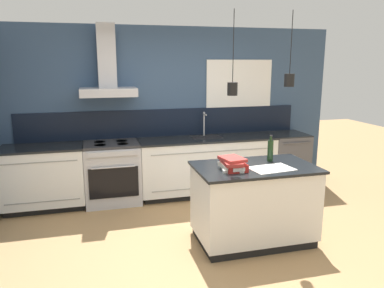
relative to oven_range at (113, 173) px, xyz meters
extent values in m
plane|color=#A87F51|center=(0.85, -1.69, -0.46)|extent=(16.00, 16.00, 0.00)
cube|color=#354C6B|center=(0.85, 0.34, 0.84)|extent=(5.60, 0.06, 2.60)
cube|color=black|center=(0.85, 0.30, 0.67)|extent=(4.42, 0.02, 0.43)
cube|color=white|center=(2.10, 0.30, 1.16)|extent=(1.12, 0.01, 0.96)
cube|color=black|center=(2.10, 0.31, 1.16)|extent=(1.04, 0.01, 0.88)
cube|color=#B5B5BA|center=(0.00, 0.08, 1.18)|extent=(0.80, 0.46, 0.12)
cube|color=#B5B5BA|center=(0.00, 0.17, 1.69)|extent=(0.26, 0.20, 0.90)
cylinder|color=black|center=(1.23, -1.65, 1.77)|extent=(0.01, 0.01, 0.75)
cylinder|color=black|center=(1.23, -1.65, 1.33)|extent=(0.11, 0.11, 0.14)
sphere|color=#F9D18C|center=(1.23, -1.65, 1.33)|extent=(0.06, 0.06, 0.06)
cylinder|color=black|center=(1.86, -1.73, 1.81)|extent=(0.01, 0.01, 0.66)
cylinder|color=black|center=(1.86, -1.73, 1.41)|extent=(0.11, 0.11, 0.14)
sphere|color=#F9D18C|center=(1.86, -1.73, 1.41)|extent=(0.06, 0.06, 0.06)
cube|color=black|center=(-0.96, 0.03, -0.41)|extent=(1.07, 0.56, 0.09)
cube|color=white|center=(-0.96, 0.00, 0.03)|extent=(1.10, 0.62, 0.79)
cube|color=gray|center=(-0.96, -0.31, 0.30)|extent=(0.97, 0.01, 0.01)
cube|color=gray|center=(-0.96, -0.31, -0.25)|extent=(0.97, 0.01, 0.01)
cube|color=black|center=(-0.96, 0.00, 0.44)|extent=(1.13, 0.64, 0.03)
cube|color=black|center=(1.47, 0.03, -0.41)|extent=(2.06, 0.56, 0.09)
cube|color=white|center=(1.47, 0.00, 0.03)|extent=(2.13, 0.62, 0.79)
cube|color=gray|center=(1.47, -0.31, 0.30)|extent=(1.87, 0.01, 0.01)
cube|color=gray|center=(1.47, -0.31, -0.25)|extent=(1.87, 0.01, 0.01)
cube|color=black|center=(1.47, 0.00, 0.44)|extent=(2.15, 0.64, 0.03)
cube|color=#262628|center=(1.47, 0.05, 0.45)|extent=(0.48, 0.34, 0.01)
cylinder|color=#B5B5BA|center=(1.47, 0.18, 0.64)|extent=(0.02, 0.02, 0.37)
sphere|color=#B5B5BA|center=(1.47, 0.18, 0.82)|extent=(0.03, 0.03, 0.03)
cylinder|color=#B5B5BA|center=(1.47, 0.12, 0.80)|extent=(0.02, 0.12, 0.02)
cube|color=#B5B5BA|center=(0.00, 0.00, -0.02)|extent=(0.80, 0.62, 0.87)
cube|color=black|center=(0.00, -0.31, -0.06)|extent=(0.69, 0.02, 0.44)
cylinder|color=#B5B5BA|center=(0.00, -0.34, 0.17)|extent=(0.60, 0.02, 0.02)
cube|color=#B5B5BA|center=(0.00, -0.32, 0.36)|extent=(0.69, 0.02, 0.07)
cube|color=#2D2D30|center=(0.00, 0.00, 0.43)|extent=(0.80, 0.60, 0.04)
cylinder|color=black|center=(-0.16, 0.11, 0.45)|extent=(0.17, 0.17, 0.00)
cylinder|color=black|center=(0.16, 0.11, 0.45)|extent=(0.17, 0.17, 0.00)
cylinder|color=black|center=(-0.16, -0.10, 0.45)|extent=(0.17, 0.17, 0.00)
cylinder|color=black|center=(0.16, -0.10, 0.45)|extent=(0.17, 0.17, 0.00)
cube|color=#4C4C51|center=(2.85, 0.00, -0.01)|extent=(0.62, 0.62, 0.89)
cube|color=black|center=(2.85, 0.00, 0.44)|extent=(0.62, 0.62, 0.02)
cylinder|color=#4C4C51|center=(2.85, -0.33, 0.36)|extent=(0.46, 0.02, 0.02)
cube|color=black|center=(1.51, -1.68, -0.41)|extent=(1.26, 0.76, 0.09)
cube|color=white|center=(1.51, -1.68, 0.03)|extent=(1.32, 0.79, 0.79)
cube|color=black|center=(1.51, -1.68, 0.44)|extent=(1.37, 0.84, 0.03)
cylinder|color=#193319|center=(1.78, -1.53, 0.58)|extent=(0.07, 0.07, 0.25)
cylinder|color=#193319|center=(1.78, -1.53, 0.73)|extent=(0.03, 0.03, 0.06)
cylinder|color=#262628|center=(1.78, -1.53, 0.76)|extent=(0.03, 0.03, 0.01)
cube|color=silver|center=(1.21, -1.76, 0.47)|extent=(0.28, 0.32, 0.03)
cube|color=beige|center=(1.20, -1.76, 0.50)|extent=(0.24, 0.27, 0.04)
cube|color=#B2332D|center=(1.19, -1.77, 0.54)|extent=(0.21, 0.34, 0.04)
cube|color=#B2332D|center=(1.21, -1.76, 0.58)|extent=(0.27, 0.31, 0.03)
cube|color=red|center=(1.23, -1.82, 0.49)|extent=(0.23, 0.18, 0.08)
cube|color=white|center=(1.23, -1.91, 0.49)|extent=(0.14, 0.01, 0.04)
cube|color=silver|center=(1.64, -1.84, 0.46)|extent=(0.50, 0.37, 0.01)
camera|label=1|loc=(-0.23, -5.45, 1.61)|focal=35.00mm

